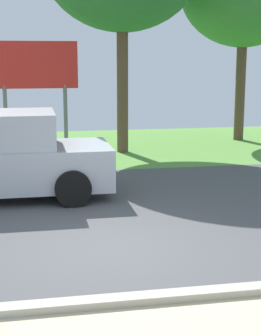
{
  "coord_description": "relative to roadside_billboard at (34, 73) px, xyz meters",
  "views": [
    {
      "loc": [
        -1.28,
        -8.09,
        3.04
      ],
      "look_at": [
        0.44,
        1.0,
        1.1
      ],
      "focal_mm": 56.95,
      "sensor_mm": 36.0,
      "label": 1
    }
  ],
  "objects": [
    {
      "name": "roadside_billboard",
      "position": [
        0.0,
        0.0,
        0.0
      ],
      "size": [
        2.6,
        0.12,
        3.5
      ],
      "color": "slate",
      "rests_on": "ground_plane"
    },
    {
      "name": "ground_plane",
      "position": [
        1.1,
        -5.43,
        -2.6
      ],
      "size": [
        40.0,
        22.0,
        0.2
      ],
      "color": "#4C4C4F"
    }
  ]
}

